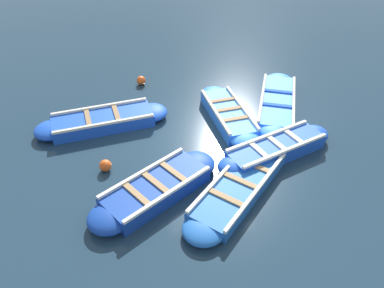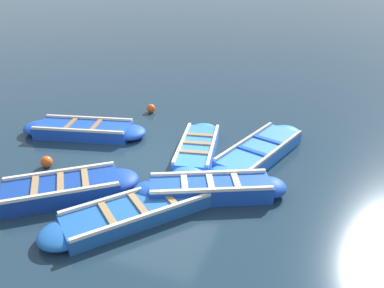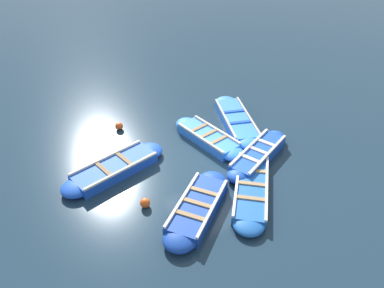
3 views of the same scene
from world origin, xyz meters
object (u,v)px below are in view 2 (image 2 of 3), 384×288
boat_tucked (210,189)px  buoy_orange_near (47,162)px  boat_mid_row (62,190)px  boat_outer_right (260,151)px  boat_alongside (139,210)px  buoy_yellow_far (151,108)px  boat_near_quay (84,130)px  boat_end_of_row (197,149)px

boat_tucked → buoy_orange_near: (-4.36, -0.23, -0.05)m
boat_tucked → boat_mid_row: bearing=-158.9°
boat_tucked → boat_outer_right: boat_tucked is taller
boat_mid_row → buoy_orange_near: boat_mid_row is taller
boat_alongside → buoy_yellow_far: bearing=114.3°
boat_outer_right → buoy_yellow_far: (-4.25, 1.89, -0.02)m
buoy_orange_near → boat_alongside: bearing=-16.9°
boat_outer_right → buoy_yellow_far: boat_outer_right is taller
boat_outer_right → buoy_orange_near: bearing=-153.2°
boat_mid_row → boat_near_quay: bearing=117.3°
boat_end_of_row → buoy_orange_near: boat_end_of_row is taller
boat_near_quay → buoy_yellow_far: bearing=67.2°
boat_tucked → boat_alongside: bearing=-134.0°
boat_near_quay → boat_mid_row: bearing=-62.7°
boat_near_quay → boat_end_of_row: size_ratio=1.13×
boat_end_of_row → boat_alongside: bearing=-93.8°
boat_alongside → boat_tucked: (1.16, 1.20, 0.05)m
boat_end_of_row → boat_tucked: boat_tucked is taller
boat_mid_row → boat_end_of_row: bearing=54.2°
boat_outer_right → boat_tucked: bearing=-105.8°
boat_mid_row → buoy_orange_near: bearing=142.4°
boat_alongside → buoy_yellow_far: 5.92m
boat_tucked → boat_outer_right: bearing=74.2°
buoy_yellow_far → boat_alongside: bearing=-65.7°
boat_near_quay → boat_mid_row: boat_mid_row is taller
boat_alongside → boat_near_quay: boat_near_quay is taller
boat_outer_right → buoy_orange_near: (-5.01, -2.53, -0.02)m
boat_end_of_row → buoy_yellow_far: boat_end_of_row is taller
boat_end_of_row → buoy_yellow_far: (-2.63, 2.41, -0.03)m
boat_mid_row → boat_outer_right: (3.76, 3.49, -0.02)m
boat_mid_row → buoy_orange_near: (-1.25, 0.97, -0.04)m
boat_tucked → boat_mid_row: 3.33m
boat_end_of_row → buoy_yellow_far: 3.57m
boat_tucked → buoy_orange_near: 4.37m
buoy_orange_near → boat_near_quay: bearing=97.6°
boat_outer_right → boat_near_quay: bearing=-174.0°
boat_alongside → boat_near_quay: size_ratio=0.95×
boat_near_quay → buoy_yellow_far: size_ratio=13.07×
boat_mid_row → buoy_yellow_far: (-0.48, 5.39, -0.04)m
boat_mid_row → boat_outer_right: 5.13m
buoy_yellow_far → boat_end_of_row: bearing=-42.5°
boat_near_quay → buoy_yellow_far: 2.65m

